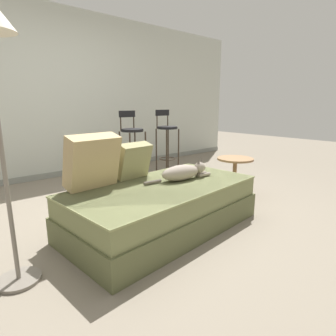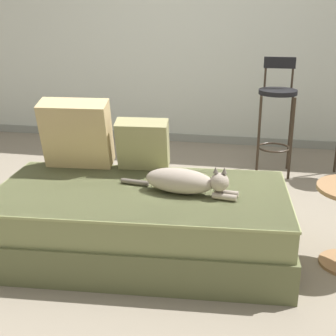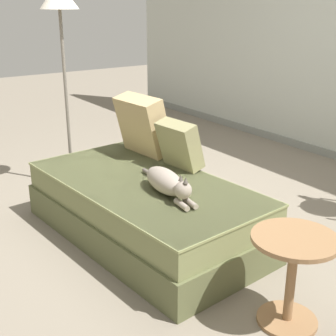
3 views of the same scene
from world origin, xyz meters
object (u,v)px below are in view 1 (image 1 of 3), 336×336
object	(u,v)px
bar_stool_near_window	(132,139)
side_table	(235,172)
throw_pillow_middle	(133,161)
cat	(183,172)
bar_stool_by_doorway	(167,136)
throw_pillow_corner	(92,161)
couch	(163,206)

from	to	relation	value
bar_stool_near_window	side_table	world-z (taller)	bar_stool_near_window
throw_pillow_middle	cat	xyz separation A→B (m)	(0.34, -0.35, -0.11)
cat	bar_stool_by_doorway	xyz separation A→B (m)	(1.27, 1.71, 0.12)
cat	bar_stool_by_doorway	size ratio (longest dim) A/B	0.70
side_table	throw_pillow_corner	bearing A→B (deg)	172.78
bar_stool_near_window	cat	bearing A→B (deg)	-108.00
throw_pillow_corner	throw_pillow_middle	size ratio (longest dim) A/B	1.33
bar_stool_near_window	couch	bearing A→B (deg)	-115.59
bar_stool_near_window	throw_pillow_corner	bearing A→B (deg)	-134.05
bar_stool_by_doorway	side_table	world-z (taller)	bar_stool_by_doorway
couch	bar_stool_by_doorway	xyz separation A→B (m)	(1.54, 1.72, 0.40)
throw_pillow_corner	side_table	distance (m)	1.82
throw_pillow_middle	couch	bearing A→B (deg)	-78.37
throw_pillow_corner	bar_stool_by_doorway	xyz separation A→B (m)	(2.06, 1.39, -0.05)
couch	bar_stool_near_window	size ratio (longest dim) A/B	1.78
throw_pillow_middle	side_table	distance (m)	1.38
throw_pillow_corner	cat	distance (m)	0.87
couch	bar_stool_near_window	world-z (taller)	bar_stool_near_window
bar_stool_by_doorway	side_table	size ratio (longest dim) A/B	2.09
couch	bar_stool_near_window	distance (m)	1.95
throw_pillow_middle	bar_stool_near_window	bearing A→B (deg)	56.52
couch	side_table	world-z (taller)	side_table
throw_pillow_middle	cat	bearing A→B (deg)	-45.81
couch	cat	distance (m)	0.39
throw_pillow_middle	side_table	world-z (taller)	throw_pillow_middle
throw_pillow_corner	bar_stool_near_window	world-z (taller)	bar_stool_near_window
throw_pillow_corner	cat	xyz separation A→B (m)	(0.79, -0.32, -0.17)
cat	couch	bearing A→B (deg)	-177.94
throw_pillow_corner	throw_pillow_middle	distance (m)	0.46
side_table	couch	bearing A→B (deg)	-175.40
couch	bar_stool_by_doorway	world-z (taller)	bar_stool_by_doorway
couch	cat	xyz separation A→B (m)	(0.27, 0.01, 0.28)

